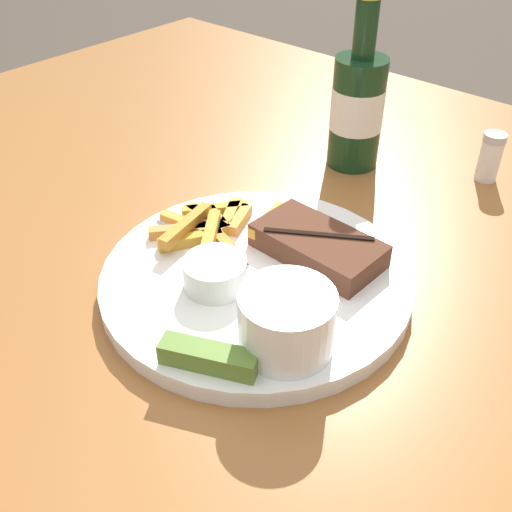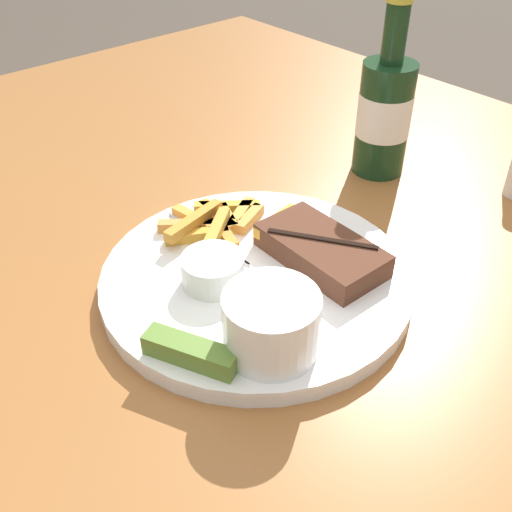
% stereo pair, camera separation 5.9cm
% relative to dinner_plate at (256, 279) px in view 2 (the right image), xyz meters
% --- Properties ---
extents(dining_table, '(1.51, 1.25, 0.73)m').
position_rel_dinner_plate_xyz_m(dining_table, '(0.00, 0.00, -0.07)').
color(dining_table, '#935B2D').
rests_on(dining_table, ground_plane).
extents(dinner_plate, '(0.32, 0.32, 0.02)m').
position_rel_dinner_plate_xyz_m(dinner_plate, '(0.00, 0.00, 0.00)').
color(dinner_plate, white).
rests_on(dinner_plate, dining_table).
extents(steak_portion, '(0.14, 0.08, 0.03)m').
position_rel_dinner_plate_xyz_m(steak_portion, '(0.03, 0.06, 0.02)').
color(steak_portion, '#512D1E').
rests_on(steak_portion, dinner_plate).
extents(fries_pile, '(0.12, 0.14, 0.02)m').
position_rel_dinner_plate_xyz_m(fries_pile, '(-0.08, 0.02, 0.02)').
color(fries_pile, '#BF8E33').
rests_on(fries_pile, dinner_plate).
extents(coleslaw_cup, '(0.08, 0.08, 0.06)m').
position_rel_dinner_plate_xyz_m(coleslaw_cup, '(0.09, -0.06, 0.04)').
color(coleslaw_cup, white).
rests_on(coleslaw_cup, dinner_plate).
extents(dipping_sauce_cup, '(0.06, 0.06, 0.03)m').
position_rel_dinner_plate_xyz_m(dipping_sauce_cup, '(-0.02, -0.04, 0.03)').
color(dipping_sauce_cup, silver).
rests_on(dipping_sauce_cup, dinner_plate).
extents(pickle_spear, '(0.09, 0.06, 0.02)m').
position_rel_dinner_plate_xyz_m(pickle_spear, '(0.05, -0.12, 0.02)').
color(pickle_spear, '#567A2D').
rests_on(pickle_spear, dinner_plate).
extents(fork_utensil, '(0.13, 0.01, 0.00)m').
position_rel_dinner_plate_xyz_m(fork_utensil, '(-0.08, -0.00, 0.01)').
color(fork_utensil, '#B7B7BC').
rests_on(fork_utensil, dinner_plate).
extents(beer_bottle, '(0.07, 0.07, 0.23)m').
position_rel_dinner_plate_xyz_m(beer_bottle, '(-0.08, 0.28, 0.07)').
color(beer_bottle, '#143319').
rests_on(beer_bottle, dining_table).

